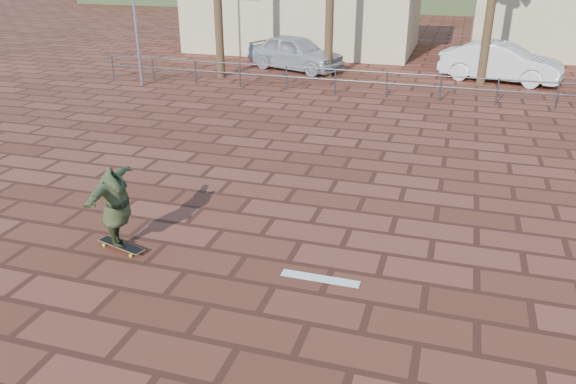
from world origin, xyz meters
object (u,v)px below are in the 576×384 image
at_px(longboard, 121,245).
at_px(car_white, 501,62).
at_px(skateboarder, 116,207).
at_px(car_silver, 295,53).

xyz_separation_m(longboard, car_white, (7.44, 17.53, 0.73)).
xyz_separation_m(skateboarder, car_silver, (-1.59, 17.32, -0.10)).
bearing_deg(longboard, skateboarder, -164.42).
distance_m(car_silver, car_white, 9.03).
distance_m(longboard, car_silver, 17.40).
xyz_separation_m(skateboarder, car_white, (7.44, 17.53, -0.09)).
height_order(car_silver, car_white, car_white).
relative_size(longboard, skateboarder, 0.56).
bearing_deg(longboard, car_silver, 110.84).
relative_size(longboard, car_white, 0.22).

